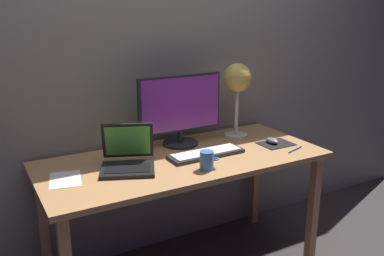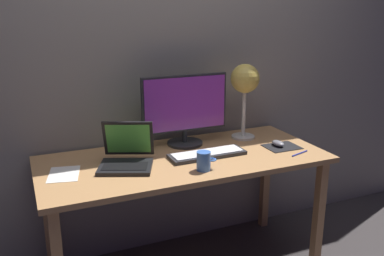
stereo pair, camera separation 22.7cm
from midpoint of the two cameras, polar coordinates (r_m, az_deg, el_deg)
back_wall at (r=2.59m, az=-1.98°, el=10.60°), size 4.80×0.06×2.60m
desk at (r=2.39m, az=1.67°, el=-5.78°), size 1.60×0.70×0.74m
monitor at (r=2.51m, az=1.61°, el=2.73°), size 0.53×0.22×0.43m
keyboard_main at (r=2.38m, az=4.83°, el=-3.59°), size 0.44×0.15×0.03m
laptop at (r=2.24m, az=-5.97°, el=-3.45°), size 0.36×0.36×0.23m
desk_lamp at (r=2.64m, az=9.66°, el=6.05°), size 0.18×0.18×0.47m
mousepad at (r=2.60m, az=14.55°, el=-2.52°), size 0.20×0.16×0.00m
mouse at (r=2.60m, az=14.06°, el=-2.07°), size 0.06×0.10×0.03m
coffee_mug at (r=2.17m, az=4.64°, el=-4.53°), size 0.11×0.07×0.10m
paper_sheet_near_mouse at (r=2.19m, az=-14.17°, el=-6.13°), size 0.19×0.24×0.00m
pen at (r=2.51m, az=16.94°, el=-3.35°), size 0.14×0.05×0.01m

